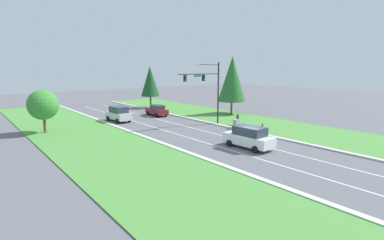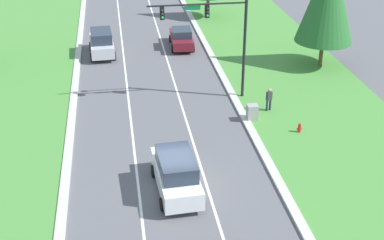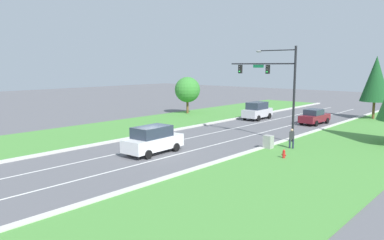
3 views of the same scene
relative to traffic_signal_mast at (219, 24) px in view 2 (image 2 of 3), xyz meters
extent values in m
plane|color=#5B5B60|center=(-4.48, -10.82, -5.50)|extent=(160.00, 160.00, 0.00)
cube|color=beige|center=(1.17, -10.82, -5.42)|extent=(0.50, 90.00, 0.15)
cube|color=beige|center=(-10.13, -10.82, -5.42)|extent=(0.50, 90.00, 0.15)
cube|color=#4C8E3D|center=(6.42, -10.82, -5.46)|extent=(10.00, 90.00, 0.08)
cube|color=white|center=(-6.28, -10.82, -5.50)|extent=(0.14, 81.00, 0.01)
cube|color=white|center=(-2.68, -10.82, -5.50)|extent=(0.14, 81.00, 0.01)
cylinder|color=black|center=(1.82, 0.01, -1.32)|extent=(0.20, 0.20, 8.36)
cylinder|color=black|center=(-1.49, 0.01, 1.36)|extent=(6.61, 0.12, 0.12)
cube|color=#147042|center=(-1.82, 0.01, 1.14)|extent=(1.10, 0.04, 0.28)
cube|color=black|center=(-0.82, 0.01, 0.86)|extent=(0.28, 0.32, 0.80)
sphere|color=#2D2D2D|center=(-0.82, -0.16, 1.09)|extent=(0.16, 0.16, 0.16)
sphere|color=#2D2D2D|center=(-0.82, -0.16, 0.86)|extent=(0.16, 0.16, 0.16)
sphere|color=#23D647|center=(-0.82, -0.16, 0.63)|extent=(0.16, 0.16, 0.16)
cube|color=black|center=(-3.80, 0.01, 0.86)|extent=(0.28, 0.32, 0.80)
sphere|color=#2D2D2D|center=(-3.80, -0.16, 1.09)|extent=(0.16, 0.16, 0.16)
sphere|color=#2D2D2D|center=(-3.80, -0.16, 0.86)|extent=(0.16, 0.16, 0.16)
sphere|color=#23D647|center=(-3.80, -0.16, 0.63)|extent=(0.16, 0.16, 0.16)
cube|color=silver|center=(-8.06, 10.27, -4.67)|extent=(2.13, 4.72, 0.95)
cube|color=#283342|center=(-8.06, 10.16, -3.76)|extent=(1.85, 2.86, 0.87)
cylinder|color=black|center=(-7.20, 11.75, -5.14)|extent=(0.27, 0.73, 0.72)
cylinder|color=black|center=(-9.06, 11.66, -5.14)|extent=(0.27, 0.73, 0.72)
cylinder|color=black|center=(-7.06, 8.88, -5.14)|extent=(0.27, 0.73, 0.72)
cylinder|color=black|center=(-8.93, 8.79, -5.14)|extent=(0.27, 0.73, 0.72)
cube|color=maroon|center=(-1.05, 11.26, -4.78)|extent=(1.99, 4.61, 0.77)
cube|color=#283342|center=(-1.06, 10.99, -4.07)|extent=(1.71, 2.11, 0.64)
cylinder|color=black|center=(-0.10, 12.63, -5.17)|extent=(0.27, 0.66, 0.65)
cylinder|color=black|center=(-1.87, 12.71, -5.17)|extent=(0.27, 0.66, 0.65)
cylinder|color=black|center=(-0.23, 9.82, -5.17)|extent=(0.27, 0.66, 0.65)
cylinder|color=black|center=(-1.99, 9.90, -5.17)|extent=(0.27, 0.66, 0.65)
cube|color=white|center=(-4.33, -10.86, -4.69)|extent=(2.22, 5.08, 0.95)
cube|color=#283342|center=(-4.32, -10.99, -3.80)|extent=(1.92, 3.08, 0.84)
cylinder|color=black|center=(-3.45, -9.27, -5.16)|extent=(0.28, 0.68, 0.67)
cylinder|color=black|center=(-5.37, -9.37, -5.16)|extent=(0.28, 0.68, 0.67)
cylinder|color=black|center=(-3.29, -12.36, -5.16)|extent=(0.28, 0.68, 0.67)
cylinder|color=black|center=(-5.21, -12.46, -5.16)|extent=(0.28, 0.68, 0.67)
cube|color=#9E9E99|center=(1.58, -3.74, -4.93)|extent=(0.70, 0.60, 1.13)
cylinder|color=#232842|center=(2.90, -2.61, -5.08)|extent=(0.14, 0.14, 0.84)
cylinder|color=#232842|center=(3.14, -2.52, -5.08)|extent=(0.14, 0.14, 0.84)
cube|color=#333338|center=(3.02, -2.57, -4.36)|extent=(0.43, 0.34, 0.60)
sphere|color=tan|center=(3.02, -2.57, -3.92)|extent=(0.22, 0.22, 0.22)
cylinder|color=red|center=(4.08, -5.86, -5.22)|extent=(0.20, 0.20, 0.55)
sphere|color=red|center=(4.08, -5.86, -4.89)|extent=(0.18, 0.18, 0.18)
cylinder|color=red|center=(3.96, -5.86, -5.20)|extent=(0.10, 0.09, 0.09)
cylinder|color=red|center=(4.20, -5.86, -5.20)|extent=(0.10, 0.09, 0.09)
cylinder|color=brown|center=(9.53, 4.93, -4.43)|extent=(0.32, 0.32, 2.14)
cylinder|color=brown|center=(2.89, 19.81, -4.36)|extent=(0.32, 0.32, 2.27)
camera|label=1|loc=(-26.07, -29.57, 2.29)|focal=28.00mm
camera|label=2|loc=(-7.04, -33.95, 10.59)|focal=50.00mm
camera|label=3|loc=(16.51, -30.02, 1.23)|focal=35.00mm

